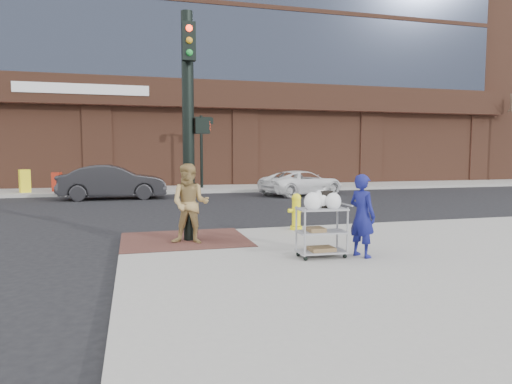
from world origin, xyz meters
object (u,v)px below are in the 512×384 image
object	(u,v)px
lamp_post	(201,143)
sedan_dark	(113,182)
woman_blue	(362,216)
pedestrian_tan	(190,204)
fire_hydrant	(296,211)
minivan_white	(302,183)
utility_cart	(322,227)
traffic_signal_pole	(189,120)

from	to	relation	value
lamp_post	sedan_dark	bearing A→B (deg)	-140.91
woman_blue	pedestrian_tan	xyz separation A→B (m)	(-2.97, 2.10, 0.08)
lamp_post	fire_hydrant	bearing A→B (deg)	-88.81
sedan_dark	minivan_white	size ratio (longest dim) A/B	1.08
woman_blue	minivan_white	xyz separation A→B (m)	(3.97, 13.57, -0.32)
utility_cart	minivan_white	bearing A→B (deg)	70.61
lamp_post	traffic_signal_pole	xyz separation A→B (m)	(-2.48, -15.23, 0.21)
minivan_white	utility_cart	distance (m)	14.23
woman_blue	fire_hydrant	world-z (taller)	woman_blue
pedestrian_tan	utility_cart	xyz separation A→B (m)	(2.22, -1.95, -0.30)
minivan_white	utility_cart	xyz separation A→B (m)	(-4.72, -13.42, 0.11)
sedan_dark	traffic_signal_pole	bearing A→B (deg)	-168.78
lamp_post	pedestrian_tan	xyz separation A→B (m)	(-2.53, -15.57, -1.60)
lamp_post	fire_hydrant	xyz separation A→B (m)	(0.30, -14.49, -1.99)
fire_hydrant	minivan_white	bearing A→B (deg)	68.39
sedan_dark	fire_hydrant	distance (m)	11.82
traffic_signal_pole	sedan_dark	distance (m)	11.87
fire_hydrant	sedan_dark	bearing A→B (deg)	114.46
woman_blue	utility_cart	distance (m)	0.80
traffic_signal_pole	utility_cart	distance (m)	3.80
utility_cart	traffic_signal_pole	bearing A→B (deg)	133.38
traffic_signal_pole	pedestrian_tan	xyz separation A→B (m)	(-0.05, -0.34, -1.82)
pedestrian_tan	fire_hydrant	world-z (taller)	pedestrian_tan
sedan_dark	utility_cart	xyz separation A→B (m)	(4.29, -13.79, -0.06)
traffic_signal_pole	pedestrian_tan	bearing A→B (deg)	-98.04
woman_blue	utility_cart	world-z (taller)	woman_blue
woman_blue	sedan_dark	size ratio (longest dim) A/B	0.33
lamp_post	fire_hydrant	size ratio (longest dim) A/B	4.30
sedan_dark	lamp_post	bearing A→B (deg)	-50.11
woman_blue	pedestrian_tan	size ratio (longest dim) A/B	0.91
traffic_signal_pole	fire_hydrant	bearing A→B (deg)	14.87
sedan_dark	minivan_white	world-z (taller)	sedan_dark
minivan_white	fire_hydrant	bearing A→B (deg)	138.25
woman_blue	sedan_dark	world-z (taller)	woman_blue
pedestrian_tan	woman_blue	bearing A→B (deg)	-15.89
lamp_post	minivan_white	xyz separation A→B (m)	(4.42, -4.10, -2.01)
utility_cart	fire_hydrant	distance (m)	3.10
pedestrian_tan	minivan_white	world-z (taller)	pedestrian_tan
woman_blue	minivan_white	size ratio (longest dim) A/B	0.36
sedan_dark	utility_cart	world-z (taller)	sedan_dark
sedan_dark	pedestrian_tan	bearing A→B (deg)	-169.30
lamp_post	utility_cart	bearing A→B (deg)	-91.00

